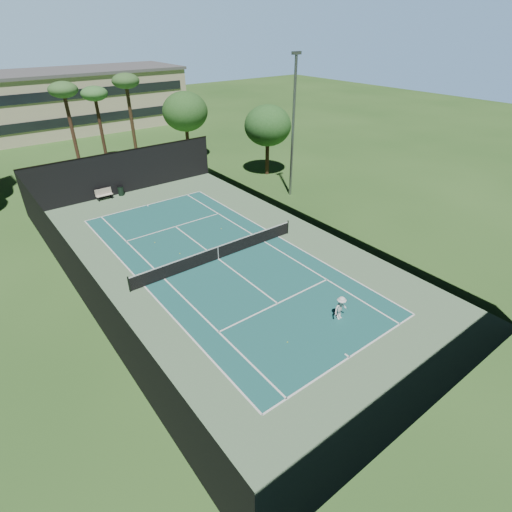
{
  "coord_description": "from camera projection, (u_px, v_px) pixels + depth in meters",
  "views": [
    {
      "loc": [
        -12.4,
        -20.49,
        14.3
      ],
      "look_at": [
        1.0,
        -3.0,
        1.3
      ],
      "focal_mm": 28.0,
      "sensor_mm": 36.0,
      "label": 1
    }
  ],
  "objects": [
    {
      "name": "light_pole",
      "position": [
        293.0,
        125.0,
        34.88
      ],
      "size": [
        0.9,
        0.25,
        12.22
      ],
      "color": "gray",
      "rests_on": "ground"
    },
    {
      "name": "ground",
      "position": [
        218.0,
        259.0,
        27.77
      ],
      "size": [
        160.0,
        160.0,
        0.0
      ],
      "primitive_type": "plane",
      "color": "#2E5821",
      "rests_on": "ground"
    },
    {
      "name": "tennis_ball_b",
      "position": [
        180.0,
        254.0,
        28.36
      ],
      "size": [
        0.08,
        0.08,
        0.08
      ],
      "primitive_type": "sphere",
      "color": "#C2E133",
      "rests_on": "ground"
    },
    {
      "name": "apron_slab",
      "position": [
        218.0,
        259.0,
        27.77
      ],
      "size": [
        18.0,
        32.0,
        0.01
      ],
      "primitive_type": "cube",
      "color": "#5A7D58",
      "rests_on": "ground"
    },
    {
      "name": "fence",
      "position": [
        217.0,
        233.0,
        26.8
      ],
      "size": [
        18.04,
        32.05,
        4.03
      ],
      "color": "black",
      "rests_on": "ground"
    },
    {
      "name": "palm_c",
      "position": [
        126.0,
        85.0,
        41.22
      ],
      "size": [
        2.8,
        2.8,
        9.77
      ],
      "color": "#47311E",
      "rests_on": "ground"
    },
    {
      "name": "decid_tree_b",
      "position": [
        268.0,
        126.0,
        40.73
      ],
      "size": [
        4.8,
        4.8,
        7.14
      ],
      "color": "#462D1E",
      "rests_on": "ground"
    },
    {
      "name": "tennis_ball_c",
      "position": [
        221.0,
        229.0,
        31.77
      ],
      "size": [
        0.06,
        0.06,
        0.06
      ],
      "primitive_type": "sphere",
      "color": "#CDE534",
      "rests_on": "ground"
    },
    {
      "name": "tennis_ball_d",
      "position": [
        155.0,
        243.0,
        29.79
      ],
      "size": [
        0.06,
        0.06,
        0.06
      ],
      "primitive_type": "sphere",
      "color": "#C7DD32",
      "rests_on": "ground"
    },
    {
      "name": "palm_a",
      "position": [
        64.0,
        94.0,
        38.97
      ],
      "size": [
        2.8,
        2.8,
        9.32
      ],
      "color": "#4D2F21",
      "rests_on": "ground"
    },
    {
      "name": "palm_b",
      "position": [
        95.0,
        96.0,
        42.59
      ],
      "size": [
        2.8,
        2.8,
        8.42
      ],
      "color": "#41291C",
      "rests_on": "ground"
    },
    {
      "name": "player",
      "position": [
        341.0,
        308.0,
        21.88
      ],
      "size": [
        0.96,
        0.58,
        1.45
      ],
      "primitive_type": "imported",
      "rotation": [
        0.0,
        0.0,
        0.04
      ],
      "color": "white",
      "rests_on": "ground"
    },
    {
      "name": "decid_tree_a",
      "position": [
        185.0,
        112.0,
        45.3
      ],
      "size": [
        5.12,
        5.12,
        7.62
      ],
      "color": "#3F271B",
      "rests_on": "ground"
    },
    {
      "name": "tennis_ball_a",
      "position": [
        287.0,
        342.0,
        20.54
      ],
      "size": [
        0.07,
        0.07,
        0.07
      ],
      "primitive_type": "sphere",
      "color": "#B5CE2F",
      "rests_on": "ground"
    },
    {
      "name": "trash_bin",
      "position": [
        121.0,
        191.0,
        37.72
      ],
      "size": [
        0.56,
        0.56,
        0.95
      ],
      "color": "black",
      "rests_on": "ground"
    },
    {
      "name": "campus_building",
      "position": [
        43.0,
        103.0,
        57.07
      ],
      "size": [
        40.5,
        12.5,
        8.3
      ],
      "color": "beige",
      "rests_on": "ground"
    },
    {
      "name": "park_bench",
      "position": [
        104.0,
        194.0,
        36.82
      ],
      "size": [
        1.5,
        0.45,
        1.02
      ],
      "color": "beige",
      "rests_on": "ground"
    },
    {
      "name": "court_surface",
      "position": [
        218.0,
        259.0,
        27.77
      ],
      "size": [
        10.97,
        23.77,
        0.01
      ],
      "primitive_type": "cube",
      "color": "#1C5A56",
      "rests_on": "ground"
    },
    {
      "name": "court_lines",
      "position": [
        218.0,
        259.0,
        27.76
      ],
      "size": [
        11.07,
        23.87,
        0.01
      ],
      "color": "white",
      "rests_on": "ground"
    },
    {
      "name": "tennis_net",
      "position": [
        218.0,
        252.0,
        27.49
      ],
      "size": [
        12.9,
        0.1,
        1.1
      ],
      "color": "black",
      "rests_on": "ground"
    }
  ]
}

